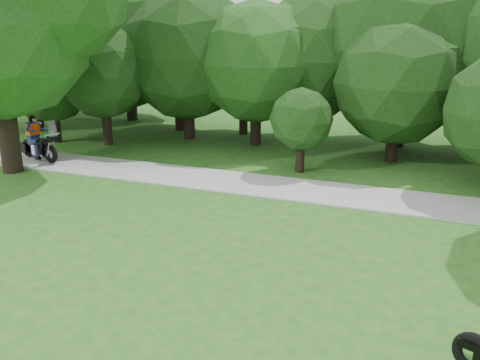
# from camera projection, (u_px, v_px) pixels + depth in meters

# --- Properties ---
(ground) EXTENTS (100.00, 100.00, 0.00)m
(ground) POSITION_uv_depth(u_px,v_px,m) (212.00, 328.00, 9.45)
(ground) COLOR #265C1A
(ground) RESTS_ON ground
(walkway) EXTENTS (60.00, 2.20, 0.06)m
(walkway) POSITION_uv_depth(u_px,v_px,m) (316.00, 192.00, 16.57)
(walkway) COLOR #A5A59F
(walkway) RESTS_ON ground
(tree_line) EXTENTS (40.14, 11.53, 7.56)m
(tree_line) POSITION_uv_depth(u_px,v_px,m) (395.00, 59.00, 20.83)
(tree_line) COLOR black
(tree_line) RESTS_ON ground
(touring_motorcycle) EXTENTS (2.14, 1.09, 1.67)m
(touring_motorcycle) POSITION_uv_depth(u_px,v_px,m) (36.00, 144.00, 19.97)
(touring_motorcycle) COLOR black
(touring_motorcycle) RESTS_ON walkway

